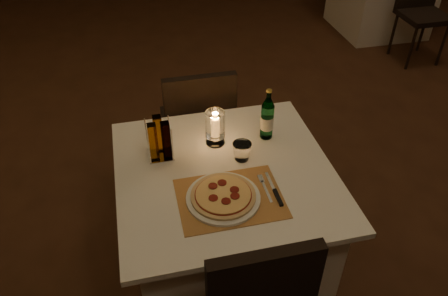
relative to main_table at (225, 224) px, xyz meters
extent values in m
cube|color=#472717|center=(0.28, 0.65, -0.38)|extent=(8.00, 10.00, 0.02)
cube|color=white|center=(0.00, 0.00, -0.02)|extent=(0.88, 0.88, 0.71)
cube|color=white|center=(0.00, 0.00, 0.35)|extent=(1.00, 1.00, 0.03)
cube|color=black|center=(0.00, -0.61, 0.32)|extent=(0.42, 0.05, 0.42)
cube|color=black|center=(0.00, 0.80, 0.09)|extent=(0.42, 0.42, 0.05)
cube|color=black|center=(0.00, 0.61, 0.32)|extent=(0.42, 0.05, 0.42)
cylinder|color=black|center=(0.17, 0.97, -0.15)|extent=(0.03, 0.03, 0.44)
cylinder|color=black|center=(-0.17, 0.97, -0.15)|extent=(0.03, 0.03, 0.44)
cylinder|color=black|center=(0.17, 0.63, -0.15)|extent=(0.03, 0.03, 0.44)
cylinder|color=black|center=(-0.17, 0.63, -0.15)|extent=(0.03, 0.03, 0.44)
cube|color=#B77B3F|center=(-0.02, -0.18, 0.37)|extent=(0.45, 0.34, 0.00)
cylinder|color=white|center=(-0.05, -0.18, 0.38)|extent=(0.32, 0.32, 0.01)
cylinder|color=#D8B77F|center=(-0.05, -0.18, 0.39)|extent=(0.28, 0.28, 0.01)
cylinder|color=maroon|center=(-0.05, -0.18, 0.40)|extent=(0.24, 0.24, 0.00)
cylinder|color=#EACC7F|center=(-0.05, -0.18, 0.40)|extent=(0.24, 0.24, 0.00)
cylinder|color=maroon|center=(0.00, -0.17, 0.40)|extent=(0.04, 0.04, 0.00)
cylinder|color=maroon|center=(-0.04, -0.12, 0.40)|extent=(0.04, 0.04, 0.00)
cylinder|color=maroon|center=(-0.08, -0.13, 0.40)|extent=(0.04, 0.04, 0.00)
cylinder|color=maroon|center=(-0.10, -0.20, 0.40)|extent=(0.04, 0.04, 0.00)
cylinder|color=maroon|center=(-0.05, -0.23, 0.40)|extent=(0.04, 0.04, 0.00)
cylinder|color=maroon|center=(-0.01, -0.21, 0.40)|extent=(0.04, 0.04, 0.00)
cube|color=silver|center=(0.14, -0.18, 0.37)|extent=(0.01, 0.14, 0.00)
cube|color=silver|center=(0.14, -0.09, 0.37)|extent=(0.02, 0.05, 0.00)
cube|color=black|center=(0.18, -0.23, 0.38)|extent=(0.02, 0.10, 0.01)
cube|color=silver|center=(0.18, -0.12, 0.37)|extent=(0.01, 0.12, 0.00)
cylinder|color=#559E68|center=(0.26, 0.21, 0.46)|extent=(0.06, 0.06, 0.18)
cylinder|color=#559E68|center=(0.26, 0.21, 0.61)|extent=(0.02, 0.02, 0.04)
cylinder|color=gold|center=(0.26, 0.21, 0.64)|extent=(0.03, 0.03, 0.01)
cylinder|color=silver|center=(0.26, 0.21, 0.45)|extent=(0.07, 0.07, 0.07)
cylinder|color=white|center=(0.00, 0.22, 0.37)|extent=(0.09, 0.09, 0.01)
cylinder|color=white|center=(0.00, 0.22, 0.39)|extent=(0.02, 0.02, 0.04)
cylinder|color=white|center=(0.00, 0.22, 0.48)|extent=(0.10, 0.10, 0.14)
cylinder|color=white|center=(0.00, 0.22, 0.47)|extent=(0.03, 0.03, 0.10)
ellipsoid|color=orange|center=(0.00, 0.22, 0.53)|extent=(0.02, 0.02, 0.03)
cube|color=white|center=(-0.27, 0.18, 0.37)|extent=(0.12, 0.12, 0.01)
cylinder|color=white|center=(-0.33, 0.13, 0.46)|extent=(0.01, 0.01, 0.18)
cylinder|color=white|center=(-0.22, 0.13, 0.46)|extent=(0.01, 0.01, 0.18)
cylinder|color=white|center=(-0.33, 0.24, 0.46)|extent=(0.01, 0.01, 0.18)
cylinder|color=white|center=(-0.22, 0.24, 0.46)|extent=(0.01, 0.01, 0.18)
cube|color=#BF8C33|center=(-0.30, 0.15, 0.47)|extent=(0.04, 0.04, 0.20)
cube|color=#3F1E14|center=(-0.24, 0.15, 0.47)|extent=(0.04, 0.04, 0.20)
cube|color=#BF8C33|center=(-0.27, 0.21, 0.47)|extent=(0.04, 0.04, 0.20)
cube|color=black|center=(2.46, 2.07, 0.09)|extent=(0.42, 0.42, 0.05)
cylinder|color=black|center=(2.29, 1.90, -0.15)|extent=(0.03, 0.03, 0.44)
cylinder|color=black|center=(2.63, 1.90, -0.15)|extent=(0.03, 0.03, 0.44)
cylinder|color=black|center=(2.29, 2.24, -0.15)|extent=(0.03, 0.03, 0.44)
cylinder|color=black|center=(2.63, 2.24, -0.15)|extent=(0.03, 0.03, 0.44)
camera|label=1|loc=(-0.35, -1.47, 1.71)|focal=35.00mm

